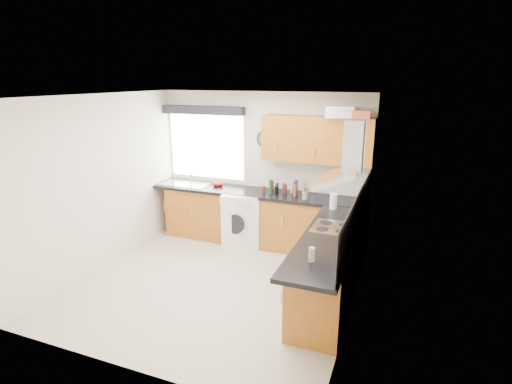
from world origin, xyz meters
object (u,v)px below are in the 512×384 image
at_px(extractor_hood, 346,161).
at_px(upper_cabinets, 317,139).
at_px(washing_machine, 242,218).
at_px(oven, 332,264).

relative_size(extractor_hood, upper_cabinets, 0.46).
bearing_deg(upper_cabinets, washing_machine, -169.01).
height_order(oven, washing_machine, washing_machine).
bearing_deg(upper_cabinets, extractor_hood, -63.87).
relative_size(upper_cabinets, washing_machine, 1.88).
distance_m(upper_cabinets, washing_machine, 1.79).
height_order(extractor_hood, washing_machine, extractor_hood).
distance_m(oven, extractor_hood, 1.35).
bearing_deg(extractor_hood, washing_machine, 148.70).
xyz_separation_m(oven, extractor_hood, (0.10, -0.00, 1.34)).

